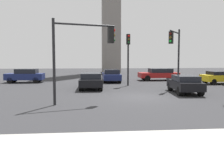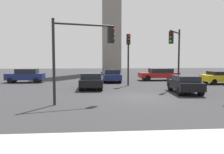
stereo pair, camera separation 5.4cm
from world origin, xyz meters
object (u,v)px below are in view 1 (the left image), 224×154
(car_4, at_px, (111,75))
(car_5, at_px, (159,74))
(traffic_light_1, at_px, (128,50))
(traffic_light_2, at_px, (175,47))
(car_2, at_px, (221,77))
(traffic_light_0, at_px, (84,44))
(car_3, at_px, (25,75))
(car_0, at_px, (91,80))
(car_1, at_px, (185,84))

(car_4, distance_m, car_5, 6.02)
(traffic_light_1, xyz_separation_m, traffic_light_2, (3.76, -2.47, 0.20))
(traffic_light_2, xyz_separation_m, car_5, (0.79, 7.62, -2.92))
(traffic_light_1, relative_size, car_2, 1.20)
(traffic_light_0, height_order, car_3, traffic_light_0)
(car_2, height_order, car_3, car_3)
(car_0, relative_size, car_4, 1.12)
(traffic_light_0, bearing_deg, car_1, 6.35)
(traffic_light_0, height_order, car_5, traffic_light_0)
(car_1, bearing_deg, car_3, 61.37)
(traffic_light_1, height_order, car_1, traffic_light_1)
(traffic_light_1, bearing_deg, car_2, 87.47)
(traffic_light_1, xyz_separation_m, car_4, (-1.32, 3.78, -2.74))
(car_5, bearing_deg, traffic_light_0, 55.79)
(car_0, bearing_deg, car_5, -48.78)
(car_2, distance_m, car_3, 20.85)
(traffic_light_0, height_order, car_1, traffic_light_0)
(car_0, distance_m, car_2, 13.73)
(car_0, height_order, car_5, car_5)
(car_0, bearing_deg, car_4, -21.40)
(traffic_light_2, xyz_separation_m, car_2, (6.14, 3.28, -2.97))
(car_4, bearing_deg, car_1, -151.42)
(traffic_light_0, distance_m, car_4, 12.98)
(traffic_light_0, bearing_deg, car_0, 69.32)
(car_1, xyz_separation_m, car_5, (0.97, 10.44, 0.02))
(traffic_light_0, xyz_separation_m, traffic_light_1, (3.98, 8.61, -0.06))
(traffic_light_2, xyz_separation_m, car_1, (-0.17, -2.83, -2.94))
(car_1, bearing_deg, traffic_light_1, 38.06)
(traffic_light_1, relative_size, car_3, 1.22)
(car_2, bearing_deg, car_3, 166.85)
(car_2, height_order, car_4, car_4)
(car_1, xyz_separation_m, car_2, (6.31, 6.11, -0.04))
(car_2, bearing_deg, car_5, 136.21)
(traffic_light_0, xyz_separation_m, car_4, (2.67, 12.39, -2.81))
(car_2, xyz_separation_m, car_4, (-11.21, 2.97, 0.03))
(traffic_light_2, distance_m, car_0, 7.94)
(car_1, bearing_deg, traffic_light_2, 0.46)
(traffic_light_2, height_order, car_2, traffic_light_2)
(car_3, bearing_deg, car_1, 149.50)
(car_4, bearing_deg, car_2, -104.62)
(car_3, relative_size, car_5, 0.85)
(car_1, distance_m, car_5, 10.49)
(traffic_light_1, distance_m, car_4, 4.85)
(traffic_light_1, xyz_separation_m, car_2, (9.89, 0.81, -2.77))
(traffic_light_1, relative_size, car_5, 1.04)
(traffic_light_0, relative_size, traffic_light_2, 0.93)
(traffic_light_2, bearing_deg, traffic_light_1, -89.11)
(traffic_light_1, xyz_separation_m, car_1, (3.58, -5.30, -2.74))
(car_0, distance_m, car_3, 9.11)
(traffic_light_2, height_order, car_5, traffic_light_2)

